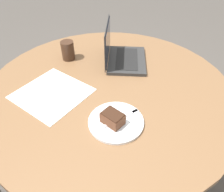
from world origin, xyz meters
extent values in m
plane|color=#4C4742|center=(0.00, 0.00, 0.00)|extent=(12.00, 12.00, 0.00)
cylinder|color=brown|center=(0.00, 0.00, 0.01)|extent=(0.49, 0.49, 0.02)
cylinder|color=brown|center=(0.00, 0.00, 0.37)|extent=(0.11, 0.11, 0.69)
cylinder|color=brown|center=(0.00, 0.00, 0.73)|extent=(1.23, 1.23, 0.03)
cube|color=white|center=(-0.16, -0.22, 0.74)|extent=(0.33, 0.33, 0.00)
cylinder|color=silver|center=(0.19, -0.16, 0.75)|extent=(0.23, 0.23, 0.01)
cube|color=brown|center=(0.18, -0.18, 0.78)|extent=(0.09, 0.06, 0.05)
cube|color=#351E13|center=(0.18, -0.18, 0.80)|extent=(0.08, 0.06, 0.00)
cube|color=silver|center=(0.19, -0.14, 0.76)|extent=(0.06, 0.17, 0.00)
cube|color=silver|center=(0.21, -0.07, 0.76)|extent=(0.03, 0.03, 0.00)
cylinder|color=#3D2619|center=(-0.35, 0.04, 0.80)|extent=(0.07, 0.07, 0.11)
cube|color=#2D2D2D|center=(-0.08, 0.24, 0.75)|extent=(0.35, 0.36, 0.02)
cube|color=black|center=(-0.08, 0.24, 0.76)|extent=(0.24, 0.26, 0.00)
cube|color=#2D2D2D|center=(-0.16, 0.17, 0.86)|extent=(0.18, 0.23, 0.20)
cube|color=black|center=(-0.16, 0.17, 0.86)|extent=(0.17, 0.22, 0.19)
camera|label=1|loc=(0.58, -0.63, 1.42)|focal=35.00mm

